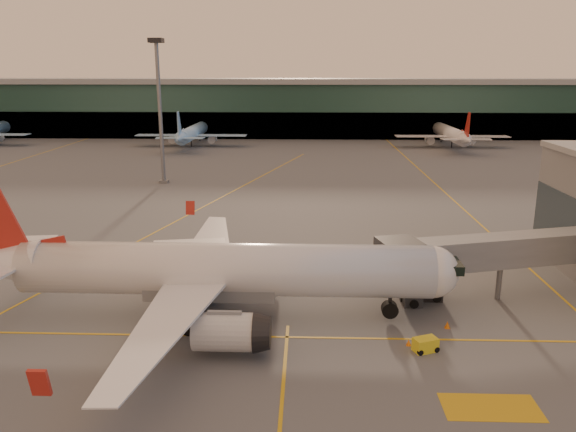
{
  "coord_description": "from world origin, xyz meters",
  "views": [
    {
      "loc": [
        6.47,
        -35.09,
        20.35
      ],
      "look_at": [
        4.44,
        23.42,
        5.0
      ],
      "focal_mm": 35.0,
      "sensor_mm": 36.0,
      "label": 1
    }
  ],
  "objects_px": {
    "main_airplane": "(209,271)",
    "catering_truck": "(191,266)",
    "pushback_tug": "(420,290)",
    "gpu_cart": "(426,345)"
  },
  "relations": [
    {
      "from": "catering_truck",
      "to": "pushback_tug",
      "type": "height_order",
      "value": "catering_truck"
    },
    {
      "from": "catering_truck",
      "to": "pushback_tug",
      "type": "distance_m",
      "value": 21.09
    },
    {
      "from": "gpu_cart",
      "to": "pushback_tug",
      "type": "bearing_deg",
      "value": 59.51
    },
    {
      "from": "main_airplane",
      "to": "pushback_tug",
      "type": "height_order",
      "value": "main_airplane"
    },
    {
      "from": "main_airplane",
      "to": "gpu_cart",
      "type": "bearing_deg",
      "value": -17.18
    },
    {
      "from": "pushback_tug",
      "to": "catering_truck",
      "type": "bearing_deg",
      "value": -179.12
    },
    {
      "from": "main_airplane",
      "to": "catering_truck",
      "type": "bearing_deg",
      "value": 118.24
    },
    {
      "from": "main_airplane",
      "to": "catering_truck",
      "type": "height_order",
      "value": "main_airplane"
    },
    {
      "from": "main_airplane",
      "to": "catering_truck",
      "type": "xyz_separation_m",
      "value": [
        -2.47,
        4.63,
        -1.24
      ]
    },
    {
      "from": "pushback_tug",
      "to": "main_airplane",
      "type": "bearing_deg",
      "value": -165.07
    }
  ]
}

